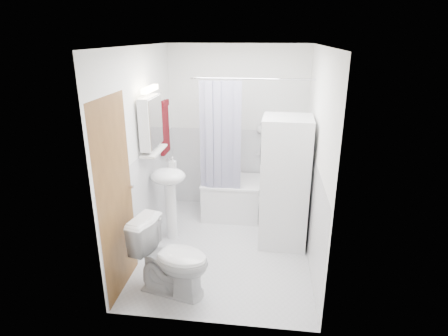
# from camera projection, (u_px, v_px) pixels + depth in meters

# --- Properties ---
(floor) EXTENTS (2.60, 2.60, 0.00)m
(floor) POSITION_uv_depth(u_px,v_px,m) (227.00, 248.00, 4.67)
(floor) COLOR silver
(floor) RESTS_ON ground
(room_walls) EXTENTS (2.60, 2.60, 2.60)m
(room_walls) POSITION_uv_depth(u_px,v_px,m) (227.00, 132.00, 4.17)
(room_walls) COLOR white
(room_walls) RESTS_ON ground
(wainscot) EXTENTS (1.98, 2.58, 2.58)m
(wainscot) POSITION_uv_depth(u_px,v_px,m) (230.00, 194.00, 4.74)
(wainscot) COLOR white
(wainscot) RESTS_ON ground
(door) EXTENTS (0.05, 2.00, 2.00)m
(door) POSITION_uv_depth(u_px,v_px,m) (131.00, 187.00, 3.93)
(door) COLOR brown
(door) RESTS_ON ground
(bathtub) EXTENTS (1.42, 0.67, 0.54)m
(bathtub) POSITION_uv_depth(u_px,v_px,m) (252.00, 197.00, 5.40)
(bathtub) COLOR white
(bathtub) RESTS_ON ground
(tub_spout) EXTENTS (0.04, 0.12, 0.04)m
(tub_spout) POSITION_uv_depth(u_px,v_px,m) (268.00, 153.00, 5.49)
(tub_spout) COLOR silver
(tub_spout) RESTS_ON room_walls
(curtain_rod) EXTENTS (1.60, 0.02, 0.02)m
(curtain_rod) POSITION_uv_depth(u_px,v_px,m) (255.00, 79.00, 4.57)
(curtain_rod) COLOR silver
(curtain_rod) RESTS_ON room_walls
(shower_curtain) EXTENTS (0.55, 0.02, 1.45)m
(shower_curtain) POSITION_uv_depth(u_px,v_px,m) (220.00, 137.00, 4.87)
(shower_curtain) COLOR #18154A
(shower_curtain) RESTS_ON curtain_rod
(sink) EXTENTS (0.44, 0.37, 1.04)m
(sink) POSITION_uv_depth(u_px,v_px,m) (169.00, 187.00, 4.69)
(sink) COLOR white
(sink) RESTS_ON ground
(medicine_cabinet) EXTENTS (0.13, 0.50, 0.71)m
(medicine_cabinet) POSITION_uv_depth(u_px,v_px,m) (151.00, 121.00, 4.34)
(medicine_cabinet) COLOR white
(medicine_cabinet) RESTS_ON room_walls
(shelf) EXTENTS (0.18, 0.54, 0.02)m
(shelf) POSITION_uv_depth(u_px,v_px,m) (154.00, 151.00, 4.47)
(shelf) COLOR silver
(shelf) RESTS_ON room_walls
(shower_caddy) EXTENTS (0.22, 0.06, 0.02)m
(shower_caddy) POSITION_uv_depth(u_px,v_px,m) (272.00, 135.00, 5.38)
(shower_caddy) COLOR silver
(shower_caddy) RESTS_ON room_walls
(towel) EXTENTS (0.07, 0.30, 0.73)m
(towel) POSITION_uv_depth(u_px,v_px,m) (164.00, 126.00, 5.03)
(towel) COLOR #5C0C11
(towel) RESTS_ON room_walls
(washer_dryer) EXTENTS (0.60, 0.59, 1.62)m
(washer_dryer) POSITION_uv_depth(u_px,v_px,m) (284.00, 183.00, 4.55)
(washer_dryer) COLOR white
(washer_dryer) RESTS_ON ground
(toilet) EXTENTS (0.87, 0.61, 0.78)m
(toilet) POSITION_uv_depth(u_px,v_px,m) (172.00, 258.00, 3.76)
(toilet) COLOR white
(toilet) RESTS_ON ground
(soap_pump) EXTENTS (0.08, 0.17, 0.08)m
(soap_pump) POSITION_uv_depth(u_px,v_px,m) (173.00, 167.00, 4.67)
(soap_pump) COLOR gray
(soap_pump) RESTS_ON sink
(shelf_bottle) EXTENTS (0.07, 0.18, 0.07)m
(shelf_bottle) POSITION_uv_depth(u_px,v_px,m) (150.00, 151.00, 4.31)
(shelf_bottle) COLOR gray
(shelf_bottle) RESTS_ON shelf
(shelf_cup) EXTENTS (0.10, 0.09, 0.10)m
(shelf_cup) POSITION_uv_depth(u_px,v_px,m) (157.00, 143.00, 4.56)
(shelf_cup) COLOR gray
(shelf_cup) RESTS_ON shelf
(shampoo_a) EXTENTS (0.13, 0.17, 0.13)m
(shampoo_a) POSITION_uv_depth(u_px,v_px,m) (261.00, 129.00, 5.37)
(shampoo_a) COLOR gray
(shampoo_a) RESTS_ON shower_caddy
(shampoo_b) EXTENTS (0.08, 0.21, 0.08)m
(shampoo_b) POSITION_uv_depth(u_px,v_px,m) (270.00, 131.00, 5.37)
(shampoo_b) COLOR #2B3CAE
(shampoo_b) RESTS_ON shower_caddy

